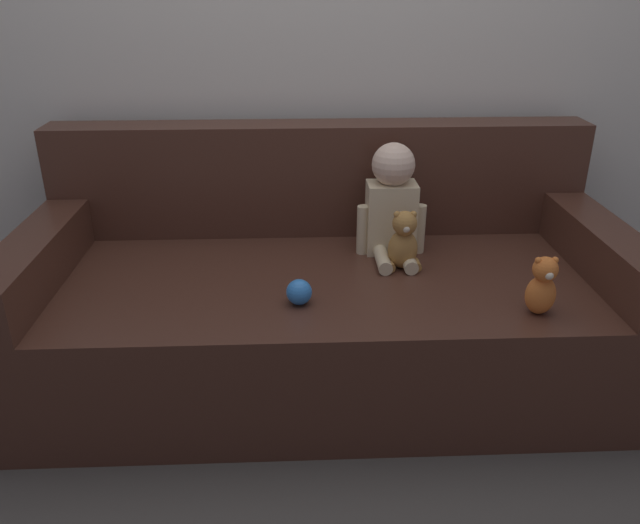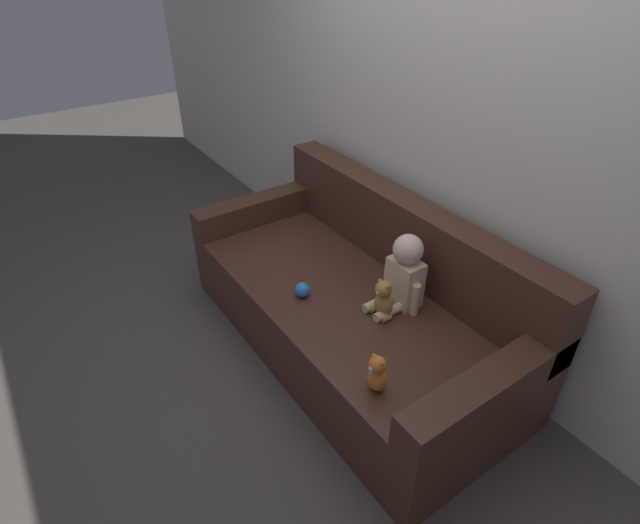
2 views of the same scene
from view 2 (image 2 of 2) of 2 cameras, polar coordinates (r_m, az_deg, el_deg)
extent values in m
plane|color=#4C4742|center=(3.12, 3.03, -9.46)|extent=(12.00, 12.00, 0.00)
cube|color=silver|center=(2.80, 13.71, 15.51)|extent=(8.00, 0.05, 2.60)
cube|color=#47281E|center=(2.97, 3.15, -6.41)|extent=(2.13, 0.99, 0.44)
cube|color=#47281E|center=(2.94, 9.70, 3.14)|extent=(2.13, 0.18, 0.44)
cube|color=#47281E|center=(3.49, -6.57, 6.18)|extent=(0.16, 0.99, 0.18)
cube|color=#47281E|center=(2.29, 18.91, -13.46)|extent=(0.16, 0.99, 0.18)
cube|color=beige|center=(2.69, 9.62, -2.27)|extent=(0.18, 0.13, 0.27)
sphere|color=beige|center=(2.58, 10.05, 1.42)|extent=(0.16, 0.16, 0.16)
cylinder|color=beige|center=(2.70, 6.47, -4.72)|extent=(0.05, 0.17, 0.05)
cylinder|color=beige|center=(2.65, 7.75, -5.73)|extent=(0.05, 0.17, 0.05)
cylinder|color=beige|center=(2.77, 7.75, -2.01)|extent=(0.05, 0.05, 0.19)
cylinder|color=beige|center=(2.65, 10.80, -4.24)|extent=(0.05, 0.05, 0.19)
ellipsoid|color=#AD7A3D|center=(2.63, 7.28, -4.79)|extent=(0.11, 0.09, 0.15)
sphere|color=#AD7A3D|center=(2.56, 7.34, -3.04)|extent=(0.09, 0.09, 0.09)
sphere|color=#AD7A3D|center=(2.56, 6.97, -2.13)|extent=(0.02, 0.02, 0.02)
sphere|color=#AD7A3D|center=(2.53, 7.81, -2.76)|extent=(0.02, 0.02, 0.02)
sphere|color=beige|center=(2.55, 6.72, -3.44)|extent=(0.03, 0.03, 0.03)
cylinder|color=#AD7A3D|center=(2.68, 6.23, -5.33)|extent=(0.04, 0.06, 0.04)
cylinder|color=#AD7A3D|center=(2.63, 7.55, -6.40)|extent=(0.04, 0.06, 0.04)
ellipsoid|color=orange|center=(2.26, 6.54, -13.12)|extent=(0.09, 0.08, 0.13)
sphere|color=orange|center=(2.19, 6.58, -11.56)|extent=(0.08, 0.08, 0.08)
sphere|color=orange|center=(2.18, 6.20, -10.64)|extent=(0.02, 0.02, 0.02)
sphere|color=orange|center=(2.15, 7.08, -11.40)|extent=(0.02, 0.02, 0.02)
sphere|color=beige|center=(2.18, 5.93, -12.01)|extent=(0.03, 0.03, 0.03)
sphere|color=#337FDB|center=(2.76, -2.02, -3.20)|extent=(0.08, 0.08, 0.08)
camera|label=1|loc=(2.11, -48.20, 1.19)|focal=35.00mm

